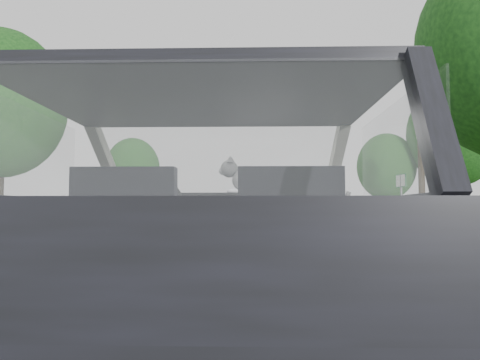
# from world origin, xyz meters

# --- Properties ---
(subject_car) EXTENTS (1.80, 4.00, 1.45)m
(subject_car) POSITION_xyz_m (0.00, 0.00, 0.72)
(subject_car) COLOR black
(subject_car) RESTS_ON ground
(dashboard) EXTENTS (1.58, 0.45, 0.30)m
(dashboard) POSITION_xyz_m (0.00, 0.62, 0.85)
(dashboard) COLOR black
(dashboard) RESTS_ON subject_car
(driver_seat) EXTENTS (0.50, 0.72, 0.42)m
(driver_seat) POSITION_xyz_m (-0.40, -0.29, 0.88)
(driver_seat) COLOR black
(driver_seat) RESTS_ON subject_car
(passenger_seat) EXTENTS (0.50, 0.72, 0.42)m
(passenger_seat) POSITION_xyz_m (0.40, -0.29, 0.88)
(passenger_seat) COLOR black
(passenger_seat) RESTS_ON subject_car
(steering_wheel) EXTENTS (0.36, 0.36, 0.04)m
(steering_wheel) POSITION_xyz_m (-0.40, 0.33, 0.92)
(steering_wheel) COLOR black
(steering_wheel) RESTS_ON dashboard
(cat) EXTENTS (0.63, 0.28, 0.27)m
(cat) POSITION_xyz_m (0.32, 0.66, 1.09)
(cat) COLOR #9B9B9B
(cat) RESTS_ON dashboard
(guardrail) EXTENTS (0.05, 90.00, 0.32)m
(guardrail) POSITION_xyz_m (4.30, 10.00, 0.58)
(guardrail) COLOR gray
(guardrail) RESTS_ON ground
(other_car) EXTENTS (2.61, 5.14, 1.62)m
(other_car) POSITION_xyz_m (0.03, 25.51, 0.81)
(other_car) COLOR silver
(other_car) RESTS_ON ground
(highway_sign) EXTENTS (0.23, 1.08, 2.69)m
(highway_sign) POSITION_xyz_m (7.43, 20.33, 1.35)
(highway_sign) COLOR #0D5C25
(highway_sign) RESTS_ON ground
(utility_pole) EXTENTS (0.35, 0.35, 8.34)m
(utility_pole) POSITION_xyz_m (7.47, 17.63, 4.17)
(utility_pole) COLOR #46351F
(utility_pole) RESTS_ON ground
(tree_2) EXTENTS (5.42, 5.42, 6.19)m
(tree_2) POSITION_xyz_m (9.61, 30.46, 3.09)
(tree_2) COLOR black
(tree_2) RESTS_ON ground
(tree_3) EXTENTS (7.00, 7.00, 9.28)m
(tree_3) POSITION_xyz_m (13.71, 28.88, 4.64)
(tree_3) COLOR black
(tree_3) RESTS_ON ground
(tree_6) EXTENTS (5.54, 5.54, 6.61)m
(tree_6) POSITION_xyz_m (-9.53, 34.70, 3.30)
(tree_6) COLOR black
(tree_6) RESTS_ON ground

